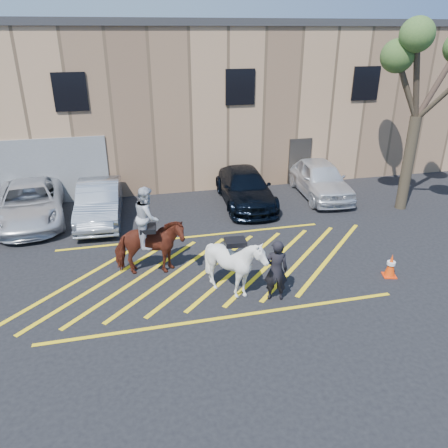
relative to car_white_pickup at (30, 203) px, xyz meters
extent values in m
plane|color=black|center=(5.88, -5.18, -0.73)|extent=(90.00, 90.00, 0.00)
imported|color=silver|center=(0.00, 0.00, 0.00)|extent=(2.93, 5.48, 1.46)
imported|color=#989EA6|center=(2.62, -0.56, 0.01)|extent=(1.79, 4.60, 1.49)
imported|color=black|center=(8.62, -0.17, -0.02)|extent=(2.28, 5.02, 1.42)
imported|color=white|center=(12.15, 0.00, 0.06)|extent=(2.22, 4.77, 1.58)
imported|color=black|center=(7.41, -7.42, 0.16)|extent=(0.74, 0.58, 1.79)
cube|color=tan|center=(5.88, 6.82, 2.77)|extent=(32.00, 10.00, 7.00)
cube|color=#2D2D30|center=(5.88, 6.82, 6.42)|extent=(32.20, 10.20, 0.30)
cube|color=black|center=(1.88, 1.78, 3.87)|extent=(1.30, 0.08, 1.50)
cube|color=black|center=(8.88, 1.78, 3.87)|extent=(1.30, 0.08, 1.50)
cube|color=black|center=(14.88, 1.78, 3.87)|extent=(1.30, 0.08, 1.50)
cube|color=#38332D|center=(11.88, 1.78, 0.37)|extent=(1.10, 0.08, 2.20)
cube|color=yellow|center=(1.68, -5.48, -0.73)|extent=(4.20, 4.20, 0.01)
cube|color=yellow|center=(2.73, -5.48, -0.73)|extent=(4.20, 4.20, 0.01)
cube|color=yellow|center=(3.78, -5.48, -0.73)|extent=(4.20, 4.20, 0.01)
cube|color=yellow|center=(4.83, -5.48, -0.73)|extent=(4.20, 4.20, 0.01)
cube|color=yellow|center=(5.88, -5.48, -0.73)|extent=(4.20, 4.20, 0.01)
cube|color=yellow|center=(6.93, -5.48, -0.73)|extent=(4.20, 4.20, 0.01)
cube|color=yellow|center=(7.98, -5.48, -0.73)|extent=(4.20, 4.20, 0.01)
cube|color=yellow|center=(9.03, -5.48, -0.73)|extent=(4.20, 4.20, 0.01)
cube|color=yellow|center=(10.08, -5.48, -0.73)|extent=(4.20, 4.20, 0.01)
cube|color=yellow|center=(5.88, -2.98, -0.73)|extent=(9.50, 0.12, 0.01)
cube|color=yellow|center=(5.88, -7.98, -0.73)|extent=(9.50, 0.12, 0.01)
imported|color=maroon|center=(4.18, -5.25, 0.16)|extent=(2.21, 1.19, 1.79)
imported|color=#B0B2BB|center=(4.18, -5.25, 1.15)|extent=(0.78, 0.95, 1.82)
cube|color=black|center=(4.18, -5.25, 0.79)|extent=(0.52, 0.61, 0.14)
imported|color=silver|center=(6.38, -6.96, 0.19)|extent=(1.59, 1.76, 1.84)
cube|color=black|center=(6.38, -6.96, 0.91)|extent=(0.59, 0.49, 0.14)
cube|color=#EF3209|center=(11.21, -7.09, -0.72)|extent=(0.47, 0.47, 0.03)
cone|color=#F8400A|center=(11.21, -7.09, -0.35)|extent=(0.32, 0.32, 0.70)
cylinder|color=white|center=(11.21, -7.09, -0.29)|extent=(0.25, 0.25, 0.10)
cylinder|color=#463B2A|center=(14.85, -2.23, 1.17)|extent=(0.44, 0.44, 3.80)
cylinder|color=#443429|center=(15.63, -2.09, 4.24)|extent=(1.76, 0.51, 2.68)
cylinder|color=#4E3F2F|center=(14.77, -1.37, 4.07)|extent=(0.33, 1.88, 2.34)
cylinder|color=#4D3F2F|center=(14.23, -2.23, 4.12)|extent=(1.40, 0.20, 2.39)
cylinder|color=#4E412F|center=(15.18, -2.96, 3.86)|extent=(0.78, 1.62, 1.96)
cylinder|color=#4A3F2D|center=(14.37, -2.50, 4.47)|extent=(1.16, 0.77, 3.11)
sphere|color=#456129|center=(14.69, -0.51, 5.17)|extent=(1.20, 1.20, 1.20)
sphere|color=#466029|center=(13.62, -2.23, 5.26)|extent=(1.20, 1.20, 1.20)
sphere|color=#4E7130|center=(13.90, -2.77, 5.98)|extent=(1.20, 1.20, 1.20)
camera|label=1|loc=(3.64, -17.09, 6.11)|focal=35.00mm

